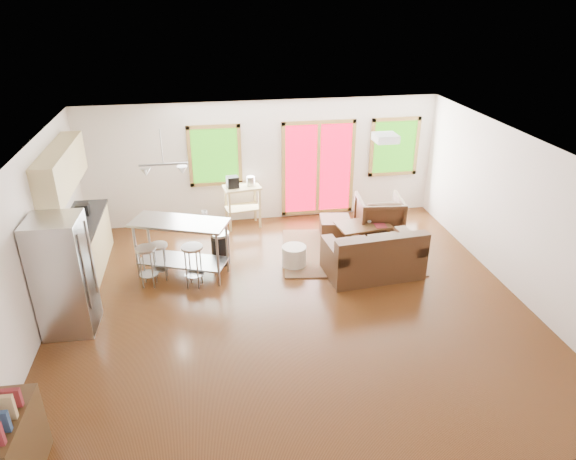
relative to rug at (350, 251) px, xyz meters
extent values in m
cube|color=#321A0A|center=(-1.44, -1.60, -0.02)|extent=(7.50, 7.00, 0.02)
cube|color=white|center=(-1.44, -1.60, 2.60)|extent=(7.50, 7.00, 0.02)
cube|color=silver|center=(-1.44, 1.91, 1.29)|extent=(7.50, 0.02, 2.60)
cube|color=silver|center=(-5.20, -1.60, 1.29)|extent=(0.02, 7.00, 2.60)
cube|color=silver|center=(2.32, -1.60, 1.29)|extent=(0.02, 7.00, 2.60)
cube|color=silver|center=(-1.44, -5.11, 1.29)|extent=(7.50, 0.02, 2.60)
cube|color=#21610D|center=(-2.44, 1.86, 1.49)|extent=(0.94, 0.02, 1.14)
cube|color=olive|center=(-2.44, 1.86, 2.10)|extent=(1.10, 0.05, 0.08)
cube|color=olive|center=(-2.44, 1.86, 0.88)|extent=(1.10, 0.05, 0.08)
cube|color=olive|center=(-2.95, 1.86, 1.49)|extent=(0.08, 0.05, 1.30)
cube|color=olive|center=(-1.93, 1.86, 1.49)|extent=(0.08, 0.05, 1.30)
cube|color=red|center=(-0.24, 1.86, 1.09)|extent=(1.44, 0.02, 1.94)
cube|color=olive|center=(-0.24, 1.86, 2.10)|extent=(1.60, 0.05, 0.08)
cube|color=olive|center=(-0.24, 1.86, 0.08)|extent=(1.60, 0.05, 0.08)
cube|color=olive|center=(-1.00, 1.86, 1.09)|extent=(0.08, 0.05, 2.10)
cube|color=olive|center=(0.52, 1.86, 1.09)|extent=(0.08, 0.05, 2.10)
cube|color=olive|center=(-0.24, 1.86, 1.09)|extent=(0.08, 0.05, 1.94)
cube|color=#21610D|center=(1.46, 1.86, 1.49)|extent=(0.94, 0.02, 1.14)
cube|color=olive|center=(1.46, 1.86, 2.10)|extent=(1.10, 0.05, 0.08)
cube|color=olive|center=(1.46, 1.86, 0.88)|extent=(1.10, 0.05, 0.08)
cube|color=olive|center=(0.95, 1.86, 1.49)|extent=(0.08, 0.05, 1.30)
cube|color=olive|center=(1.97, 1.86, 1.49)|extent=(0.08, 0.05, 1.30)
cube|color=#415432|center=(0.00, 0.00, 0.00)|extent=(2.82, 2.32, 0.03)
cube|color=black|center=(0.16, -0.84, 0.22)|extent=(1.73, 1.08, 0.46)
cube|color=black|center=(0.20, -1.20, 0.66)|extent=(1.67, 0.37, 0.42)
cube|color=black|center=(-0.55, -0.90, 0.54)|extent=(0.30, 0.95, 0.18)
cube|color=black|center=(0.88, -0.78, 0.54)|extent=(0.30, 0.95, 0.18)
cube|color=black|center=(-0.20, -0.82, 0.52)|extent=(0.74, 0.67, 0.13)
cube|color=black|center=(0.52, -0.75, 0.52)|extent=(0.74, 0.67, 0.13)
cube|color=#322211|center=(0.35, 0.33, 0.38)|extent=(1.12, 0.76, 0.04)
cube|color=#322211|center=(-0.05, 0.04, 0.17)|extent=(0.07, 0.07, 0.37)
cube|color=#322211|center=(0.82, 0.16, 0.17)|extent=(0.07, 0.07, 0.37)
cube|color=#322211|center=(-0.11, 0.50, 0.17)|extent=(0.07, 0.07, 0.37)
cube|color=#322211|center=(0.75, 0.62, 0.17)|extent=(0.07, 0.07, 0.37)
imported|color=black|center=(0.80, 0.70, 0.44)|extent=(0.97, 0.92, 0.91)
cube|color=black|center=(-0.12, 0.72, 0.19)|extent=(0.69, 0.69, 0.40)
cylinder|color=beige|center=(-1.16, -0.34, 0.18)|extent=(0.54, 0.54, 0.39)
imported|color=silver|center=(0.50, 0.43, 0.48)|extent=(0.22, 0.22, 0.18)
sphere|color=#AB1B31|center=(0.53, 0.45, 0.63)|extent=(0.08, 0.08, 0.07)
sphere|color=#AB1B31|center=(0.48, 0.40, 0.65)|extent=(0.08, 0.08, 0.07)
sphere|color=#AB1B31|center=(0.50, 0.46, 0.67)|extent=(0.08, 0.08, 0.07)
imported|color=maroon|center=(0.55, 0.24, 0.53)|extent=(0.22, 0.03, 0.29)
cube|color=tan|center=(-4.89, 0.10, 0.44)|extent=(0.60, 2.20, 0.90)
cube|color=black|center=(-4.89, 0.10, 0.91)|extent=(0.64, 2.24, 0.04)
cube|color=tan|center=(-5.01, 0.10, 1.94)|extent=(0.36, 2.20, 0.70)
cylinder|color=#B7BABC|center=(-4.89, -0.40, 1.02)|extent=(0.12, 0.12, 0.18)
cube|color=black|center=(-4.89, 0.50, 1.03)|extent=(0.22, 0.18, 0.20)
cube|color=#B7BABC|center=(-4.79, -1.65, 0.89)|extent=(0.75, 0.73, 1.80)
cube|color=gray|center=(-4.44, -1.67, 0.89)|extent=(0.04, 0.66, 1.76)
cylinder|color=gray|center=(-4.43, -1.89, 1.04)|extent=(0.02, 0.02, 1.20)
cylinder|color=gray|center=(-4.41, -1.45, 1.04)|extent=(0.02, 0.02, 1.20)
cube|color=#B7BABC|center=(-3.16, -0.32, 1.00)|extent=(1.77, 1.21, 0.04)
cube|color=gray|center=(-3.16, -0.32, 0.26)|extent=(1.63, 1.09, 0.03)
cylinder|color=gray|center=(-3.94, -0.28, 0.48)|extent=(0.06, 0.06, 1.00)
cylinder|color=gray|center=(-2.56, -0.82, 0.48)|extent=(0.06, 0.06, 1.00)
cylinder|color=gray|center=(-3.76, 0.19, 0.48)|extent=(0.06, 0.06, 1.00)
cylinder|color=gray|center=(-2.37, -0.35, 0.48)|extent=(0.06, 0.06, 1.00)
imported|color=white|center=(-2.73, 0.08, 0.99)|extent=(0.11, 0.09, 0.11)
cylinder|color=#B7BABC|center=(-3.74, -0.60, 0.69)|extent=(0.39, 0.39, 0.04)
cylinder|color=gray|center=(-3.63, -0.52, 0.33)|extent=(0.03, 0.03, 0.69)
cylinder|color=gray|center=(-3.82, -0.49, 0.33)|extent=(0.03, 0.03, 0.69)
cylinder|color=gray|center=(-3.84, -0.68, 0.33)|extent=(0.03, 0.03, 0.69)
cylinder|color=gray|center=(-3.66, -0.71, 0.33)|extent=(0.03, 0.03, 0.69)
cylinder|color=gray|center=(-3.74, -0.60, 0.21)|extent=(0.36, 0.36, 0.02)
cylinder|color=#B7BABC|center=(-3.55, -0.41, 0.64)|extent=(0.32, 0.32, 0.04)
cylinder|color=gray|center=(-3.46, -0.33, 0.31)|extent=(0.02, 0.02, 0.64)
cylinder|color=gray|center=(-3.63, -0.32, 0.31)|extent=(0.02, 0.02, 0.64)
cylinder|color=gray|center=(-3.64, -0.50, 0.31)|extent=(0.02, 0.02, 0.64)
cylinder|color=gray|center=(-3.46, -0.50, 0.31)|extent=(0.02, 0.02, 0.64)
cylinder|color=gray|center=(-3.55, -0.41, 0.19)|extent=(0.30, 0.30, 0.01)
cylinder|color=#B7BABC|center=(-2.97, -0.75, 0.73)|extent=(0.45, 0.45, 0.04)
cylinder|color=gray|center=(-2.85, -0.69, 0.35)|extent=(0.03, 0.03, 0.72)
cylinder|color=gray|center=(-3.04, -0.63, 0.35)|extent=(0.03, 0.03, 0.72)
cylinder|color=gray|center=(-3.09, -0.82, 0.35)|extent=(0.03, 0.03, 0.72)
cylinder|color=gray|center=(-2.91, -0.87, 0.35)|extent=(0.03, 0.03, 0.72)
cylinder|color=gray|center=(-2.97, -0.75, 0.22)|extent=(0.41, 0.41, 0.02)
cylinder|color=black|center=(-2.48, -0.02, 0.28)|extent=(0.43, 0.43, 0.59)
cylinder|color=#B7BABC|center=(-2.48, -0.02, 0.59)|extent=(0.44, 0.44, 0.05)
cube|color=tan|center=(-1.93, 1.55, 0.88)|extent=(0.81, 0.59, 0.04)
cube|color=tan|center=(-1.93, 1.55, 0.42)|extent=(0.77, 0.55, 0.03)
cube|color=tan|center=(-2.22, 1.31, 0.44)|extent=(0.05, 0.05, 0.90)
cube|color=tan|center=(-1.58, 1.41, 0.44)|extent=(0.05, 0.05, 0.90)
cube|color=tan|center=(-2.28, 1.69, 0.44)|extent=(0.05, 0.05, 0.90)
cube|color=tan|center=(-1.64, 1.79, 0.44)|extent=(0.05, 0.05, 0.90)
cube|color=black|center=(-2.12, 1.52, 1.02)|extent=(0.26, 0.25, 0.24)
cylinder|color=#B7BABC|center=(-1.74, 1.58, 0.99)|extent=(0.20, 0.20, 0.19)
cube|color=#322211|center=(-4.79, -4.36, 0.42)|extent=(0.41, 0.98, 0.86)
cube|color=#A08154|center=(-4.73, -4.36, 0.99)|extent=(0.20, 0.06, 0.28)
cube|color=maroon|center=(-4.73, -4.20, 0.96)|extent=(0.20, 0.06, 0.22)
cube|color=white|center=(0.16, -1.00, 2.52)|extent=(0.35, 0.35, 0.12)
cylinder|color=gray|center=(-3.34, -0.10, 2.29)|extent=(0.02, 0.02, 0.60)
cube|color=gray|center=(-3.34, -0.10, 1.99)|extent=(0.80, 0.04, 0.03)
cone|color=#B7BABC|center=(-3.64, -0.10, 1.87)|extent=(0.18, 0.18, 0.14)
cone|color=#B7BABC|center=(-3.04, -0.10, 1.87)|extent=(0.18, 0.18, 0.14)
camera|label=1|loc=(-2.66, -8.49, 4.66)|focal=32.00mm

